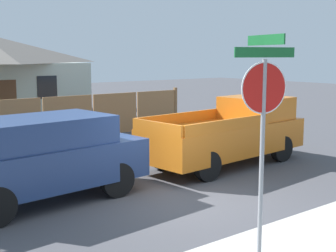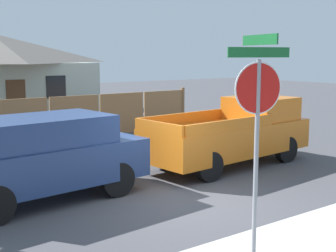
# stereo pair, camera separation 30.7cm
# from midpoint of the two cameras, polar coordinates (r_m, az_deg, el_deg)

# --- Properties ---
(ground_plane) EXTENTS (80.00, 80.00, 0.00)m
(ground_plane) POSITION_cam_midpoint_polar(r_m,az_deg,el_deg) (10.21, 1.23, -9.18)
(ground_plane) COLOR #47474C
(wooden_fence) EXTENTS (12.48, 0.12, 1.72)m
(wooden_fence) POSITION_cam_midpoint_polar(r_m,az_deg,el_deg) (17.56, -15.58, 0.75)
(wooden_fence) COLOR #997047
(wooden_fence) RESTS_ON ground
(red_suv) EXTENTS (4.60, 2.27, 1.83)m
(red_suv) POSITION_cam_midpoint_polar(r_m,az_deg,el_deg) (10.35, -16.18, -3.56)
(red_suv) COLOR navy
(red_suv) RESTS_ON ground
(orange_pickup) EXTENTS (5.38, 2.33, 1.88)m
(orange_pickup) POSITION_cam_midpoint_polar(r_m,az_deg,el_deg) (13.52, 6.92, -0.84)
(orange_pickup) COLOR orange
(orange_pickup) RESTS_ON ground
(stop_sign) EXTENTS (1.00, 0.90, 3.42)m
(stop_sign) POSITION_cam_midpoint_polar(r_m,az_deg,el_deg) (7.11, 10.34, 2.27)
(stop_sign) COLOR gray
(stop_sign) RESTS_ON ground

